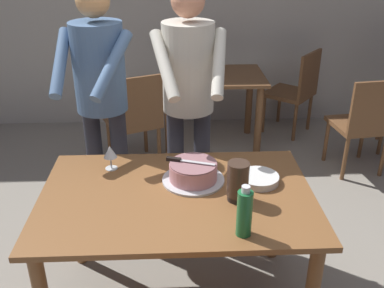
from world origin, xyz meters
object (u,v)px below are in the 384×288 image
object	(u,v)px
background_chair_3	(135,118)
background_chair_0	(296,89)
water_bottle	(244,213)
background_chair_2	(364,122)
cake_on_platter	(193,172)
hurricane_lamp	(238,181)
person_cutting_cake	(188,91)
person_standing_beside	(101,91)
background_table	(212,91)
wine_glass_near	(110,153)
cake_knife	(180,160)
plate_stack	(259,179)
main_dining_table	(177,212)

from	to	relation	value
background_chair_3	background_chair_0	bearing A→B (deg)	23.36
water_bottle	background_chair_2	size ratio (longest dim) A/B	0.28
cake_on_platter	background_chair_0	world-z (taller)	background_chair_0
hurricane_lamp	background_chair_0	xyz separation A→B (m)	(0.97, 2.44, -0.37)
person_cutting_cake	person_standing_beside	distance (m)	0.55
water_bottle	background_chair_3	world-z (taller)	water_bottle
background_table	cake_on_platter	bearing A→B (deg)	-97.90
wine_glass_near	water_bottle	bearing A→B (deg)	-43.66
water_bottle	hurricane_lamp	size ratio (longest dim) A/B	1.19
cake_on_platter	background_table	xyz separation A→B (m)	(0.28, 1.99, -0.22)
background_table	background_chair_3	bearing A→B (deg)	-148.37
cake_knife	person_standing_beside	bearing A→B (deg)	131.33
wine_glass_near	background_chair_3	bearing A→B (deg)	89.25
person_standing_beside	background_chair_2	distance (m)	2.31
person_cutting_cake	person_standing_beside	xyz separation A→B (m)	(-0.55, 0.03, 0.00)
person_cutting_cake	water_bottle	bearing A→B (deg)	-78.61
background_chair_3	plate_stack	bearing A→B (deg)	-63.09
person_cutting_cake	main_dining_table	bearing A→B (deg)	-97.39
wine_glass_near	person_standing_beside	distance (m)	0.48
background_chair_0	background_chair_2	bearing A→B (deg)	-68.02
cake_knife	background_chair_2	bearing A→B (deg)	39.58
main_dining_table	person_cutting_cake	bearing A→B (deg)	82.61
hurricane_lamp	background_table	bearing A→B (deg)	88.35
background_chair_0	background_chair_2	distance (m)	0.96
cake_knife	hurricane_lamp	world-z (taller)	hurricane_lamp
main_dining_table	cake_knife	size ratio (longest dim) A/B	5.39
main_dining_table	cake_knife	bearing A→B (deg)	81.33
cake_knife	person_cutting_cake	xyz separation A→B (m)	(0.06, 0.52, 0.21)
cake_on_platter	hurricane_lamp	world-z (taller)	hurricane_lamp
cake_knife	person_cutting_cake	bearing A→B (deg)	82.99
plate_stack	person_cutting_cake	size ratio (longest dim) A/B	0.13
background_chair_3	background_table	bearing A→B (deg)	31.63
hurricane_lamp	cake_knife	bearing A→B (deg)	142.10
cake_on_platter	main_dining_table	bearing A→B (deg)	-125.17
wine_glass_near	person_standing_beside	xyz separation A→B (m)	(-0.09, 0.42, 0.22)
person_standing_beside	person_cutting_cake	bearing A→B (deg)	-3.15
cake_knife	water_bottle	size ratio (longest dim) A/B	1.05
cake_knife	background_table	xyz separation A→B (m)	(0.34, 1.96, -0.29)
background_chair_0	background_table	bearing A→B (deg)	-164.03
water_bottle	background_table	distance (m)	2.48
water_bottle	person_standing_beside	size ratio (longest dim) A/B	0.15
cake_on_platter	water_bottle	distance (m)	0.52
hurricane_lamp	background_table	size ratio (longest dim) A/B	0.21
plate_stack	background_table	distance (m)	2.03
cake_on_platter	water_bottle	world-z (taller)	water_bottle
wine_glass_near	person_cutting_cake	xyz separation A→B (m)	(0.46, 0.39, 0.22)
main_dining_table	hurricane_lamp	distance (m)	0.38
cake_knife	background_chair_0	xyz separation A→B (m)	(1.25, 2.22, -0.37)
cake_on_platter	cake_knife	world-z (taller)	cake_knife
hurricane_lamp	person_standing_beside	xyz separation A→B (m)	(-0.77, 0.77, 0.22)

